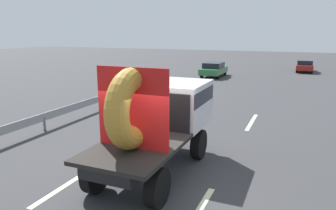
# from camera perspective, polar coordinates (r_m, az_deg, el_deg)

# --- Properties ---
(ground_plane) EXTENTS (120.00, 120.00, 0.00)m
(ground_plane) POSITION_cam_1_polar(r_m,az_deg,el_deg) (8.63, -3.48, -13.89)
(ground_plane) COLOR #38383A
(flatbed_truck) EXTENTS (2.02, 4.98, 3.12)m
(flatbed_truck) POSITION_cam_1_polar(r_m,az_deg,el_deg) (9.18, -1.07, -1.46)
(flatbed_truck) COLOR black
(flatbed_truck) RESTS_ON ground_plane
(distant_sedan) EXTENTS (1.66, 3.87, 1.26)m
(distant_sedan) POSITION_cam_1_polar(r_m,az_deg,el_deg) (28.42, 8.25, 6.45)
(distant_sedan) COLOR black
(distant_sedan) RESTS_ON ground_plane
(guardrail) EXTENTS (0.10, 17.96, 0.71)m
(guardrail) POSITION_cam_1_polar(r_m,az_deg,el_deg) (15.35, -15.69, -0.11)
(guardrail) COLOR gray
(guardrail) RESTS_ON ground_plane
(lane_dash_left_near) EXTENTS (0.16, 2.21, 0.01)m
(lane_dash_left_near) POSITION_cam_1_polar(r_m,az_deg,el_deg) (8.84, -18.50, -13.90)
(lane_dash_left_near) COLOR beige
(lane_dash_left_near) RESTS_ON ground_plane
(lane_dash_left_far) EXTENTS (0.16, 2.43, 0.01)m
(lane_dash_left_far) POSITION_cam_1_polar(r_m,az_deg,el_deg) (15.04, 1.08, -1.96)
(lane_dash_left_far) COLOR beige
(lane_dash_left_far) RESTS_ON ground_plane
(lane_dash_right_far) EXTENTS (0.16, 2.75, 0.01)m
(lane_dash_right_far) POSITION_cam_1_polar(r_m,az_deg,el_deg) (14.52, 14.86, -2.96)
(lane_dash_right_far) COLOR beige
(lane_dash_right_far) RESTS_ON ground_plane
(oncoming_car) EXTENTS (1.53, 3.58, 1.17)m
(oncoming_car) POSITION_cam_1_polar(r_m,az_deg,el_deg) (34.41, 23.44, 6.57)
(oncoming_car) COLOR black
(oncoming_car) RESTS_ON ground_plane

